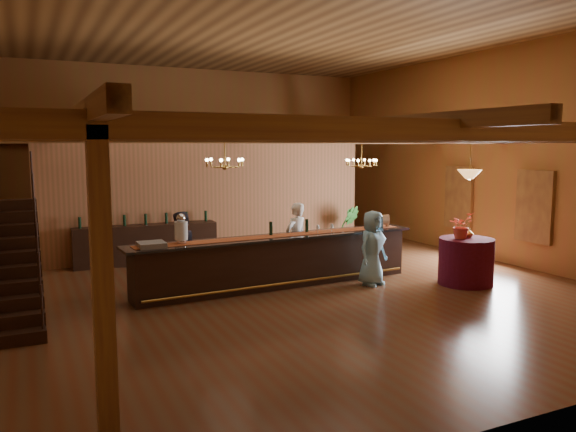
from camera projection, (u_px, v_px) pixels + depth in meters
name	position (u px, v px, depth m)	size (l,w,h in m)	color
floor	(283.00, 280.00, 12.60)	(14.00, 14.00, 0.00)	#5A2E1A
ceiling	(282.00, 28.00, 11.91)	(14.00, 14.00, 0.00)	olive
wall_back	(194.00, 154.00, 18.53)	(12.00, 0.10, 5.50)	#985B2E
wall_front	(557.00, 170.00, 5.97)	(12.00, 0.10, 5.50)	#985B2E
wall_right	(489.00, 155.00, 14.80)	(0.10, 14.00, 5.50)	#985B2E
beam_grid	(273.00, 135.00, 12.65)	(11.90, 13.90, 0.39)	olive
support_posts	(292.00, 212.00, 11.95)	(9.20, 10.20, 3.20)	olive
partition_wall	(212.00, 199.00, 15.33)	(9.00, 0.18, 3.10)	#925537
window_right_front	(535.00, 207.00, 13.49)	(0.12, 1.05, 1.75)	white
window_right_back	(459.00, 198.00, 15.82)	(0.12, 1.05, 1.75)	white
staircase	(9.00, 265.00, 9.50)	(1.00, 2.80, 2.00)	black
backroom_boxes	(200.00, 226.00, 17.34)	(4.10, 0.60, 1.10)	black
tasting_bar	(278.00, 261.00, 12.02)	(6.59, 1.19, 1.11)	black
beverage_dispenser	(181.00, 229.00, 10.97)	(0.26, 0.26, 0.60)	silver
glass_rack_tray	(151.00, 245.00, 10.62)	(0.50, 0.50, 0.10)	gray
raffle_drum	(383.00, 220.00, 13.19)	(0.34, 0.24, 0.30)	olive
bar_bottle_0	(271.00, 229.00, 12.00)	(0.07, 0.07, 0.30)	black
bar_bottle_1	(307.00, 226.00, 12.42)	(0.07, 0.07, 0.30)	black
backbar_shelf	(146.00, 244.00, 14.38)	(3.58, 0.56, 1.01)	black
round_table	(466.00, 261.00, 12.20)	(1.17, 1.17, 1.01)	#4A0C20
chandelier_left	(225.00, 162.00, 11.49)	(0.80, 0.80, 0.69)	olive
chandelier_right	(361.00, 162.00, 14.42)	(0.80, 0.80, 0.77)	olive
pendant_lamp	(469.00, 174.00, 11.97)	(0.52, 0.52, 0.90)	olive
bartender	(296.00, 240.00, 12.90)	(0.63, 0.41, 1.72)	white
staff_second	(180.00, 250.00, 11.80)	(0.79, 0.62, 1.64)	#21212E
guest	(372.00, 248.00, 12.11)	(0.79, 0.52, 1.63)	#82C1E4
floor_plant	(347.00, 227.00, 16.59)	(0.69, 0.55, 1.25)	#286B25
table_flowers	(461.00, 225.00, 12.09)	(0.52, 0.45, 0.57)	#D64932
table_vase	(469.00, 231.00, 12.27)	(0.15, 0.15, 0.30)	olive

